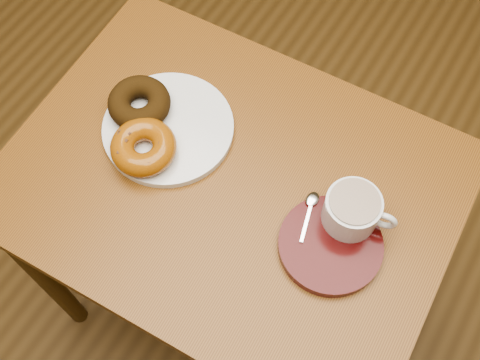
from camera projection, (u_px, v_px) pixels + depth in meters
The scene contains 8 objects.
ground at pixel (251, 270), 1.62m from camera, with size 6.00×6.00×0.00m, color brown.
cafe_table at pixel (230, 207), 1.08m from camera, with size 0.75×0.57×0.68m.
donut_plate at pixel (168, 128), 1.02m from camera, with size 0.22×0.22×0.01m, color silver.
donut_cinnamon at pixel (139, 103), 1.01m from camera, with size 0.11×0.11×0.04m, color black.
donut_caramel at pixel (144, 147), 0.97m from camera, with size 0.11×0.11×0.04m.
saucer at pixel (330, 245), 0.92m from camera, with size 0.16×0.16×0.02m, color #3A0807.
coffee_cup at pixel (353, 210), 0.90m from camera, with size 0.11×0.09×0.06m.
teaspoon at pixel (311, 204), 0.94m from camera, with size 0.03×0.09×0.01m.
Camera 1 is at (0.25, -0.46, 1.55)m, focal length 45.00 mm.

